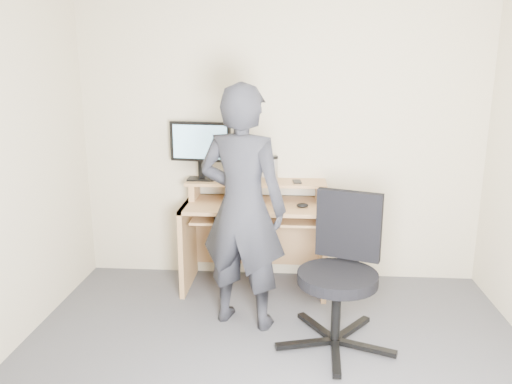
# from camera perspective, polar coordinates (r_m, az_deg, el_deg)

# --- Properties ---
(back_wall) EXTENTS (3.50, 0.02, 2.50)m
(back_wall) POSITION_cam_1_polar(r_m,az_deg,el_deg) (4.37, 2.80, 6.01)
(back_wall) COLOR beige
(back_wall) RESTS_ON ground
(desk) EXTENTS (1.20, 0.60, 0.91)m
(desk) POSITION_cam_1_polar(r_m,az_deg,el_deg) (4.32, -0.05, -3.64)
(desk) COLOR tan
(desk) RESTS_ON ground
(monitor) EXTENTS (0.53, 0.15, 0.50)m
(monitor) POSITION_cam_1_polar(r_m,az_deg,el_deg) (4.30, -6.37, 5.31)
(monitor) COLOR black
(monitor) RESTS_ON desk
(external_drive) EXTENTS (0.10, 0.14, 0.20)m
(external_drive) POSITION_cam_1_polar(r_m,az_deg,el_deg) (4.26, -0.58, 2.56)
(external_drive) COLOR black
(external_drive) RESTS_ON desk
(travel_mug) EXTENTS (0.11, 0.11, 0.20)m
(travel_mug) POSITION_cam_1_polar(r_m,az_deg,el_deg) (4.25, 1.92, 2.52)
(travel_mug) COLOR silver
(travel_mug) RESTS_ON desk
(smartphone) EXTENTS (0.08, 0.14, 0.01)m
(smartphone) POSITION_cam_1_polar(r_m,az_deg,el_deg) (4.26, 4.73, 1.19)
(smartphone) COLOR black
(smartphone) RESTS_ON desk
(charger) EXTENTS (0.05, 0.05, 0.03)m
(charger) POSITION_cam_1_polar(r_m,az_deg,el_deg) (4.23, -3.03, 1.32)
(charger) COLOR black
(charger) RESTS_ON desk
(headphones) EXTENTS (0.18, 0.18, 0.06)m
(headphones) POSITION_cam_1_polar(r_m,az_deg,el_deg) (4.36, -1.48, 1.58)
(headphones) COLOR silver
(headphones) RESTS_ON desk
(keyboard) EXTENTS (0.48, 0.25, 0.03)m
(keyboard) POSITION_cam_1_polar(r_m,az_deg,el_deg) (4.13, -1.61, -2.75)
(keyboard) COLOR black
(keyboard) RESTS_ON desk
(mouse) EXTENTS (0.11, 0.09, 0.04)m
(mouse) POSITION_cam_1_polar(r_m,az_deg,el_deg) (4.07, 5.32, -1.54)
(mouse) COLOR black
(mouse) RESTS_ON desk
(office_chair) EXTENTS (0.81, 0.78, 1.02)m
(office_chair) POSITION_cam_1_polar(r_m,az_deg,el_deg) (3.45, 9.70, -8.37)
(office_chair) COLOR black
(office_chair) RESTS_ON ground
(person) EXTENTS (0.74, 0.59, 1.77)m
(person) POSITION_cam_1_polar(r_m,az_deg,el_deg) (3.55, -1.55, -1.88)
(person) COLOR black
(person) RESTS_ON ground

